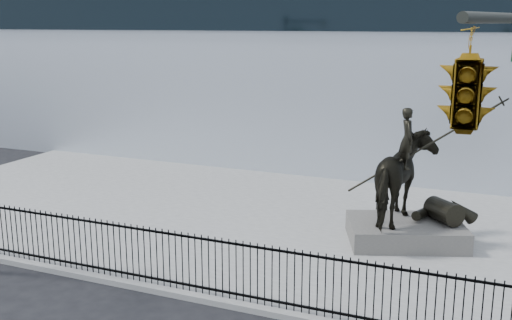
% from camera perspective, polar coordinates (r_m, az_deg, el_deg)
% --- Properties ---
extents(plaza, '(30.00, 12.00, 0.15)m').
position_cam_1_polar(plaza, '(19.73, 3.28, -6.19)').
color(plaza, gray).
rests_on(plaza, ground).
extents(building, '(44.00, 14.00, 9.00)m').
position_cam_1_polar(building, '(31.27, 11.52, 8.98)').
color(building, silver).
rests_on(building, ground).
extents(picket_fence, '(22.10, 0.10, 1.50)m').
position_cam_1_polar(picket_fence, '(14.50, -4.46, -9.99)').
color(picket_fence, black).
rests_on(picket_fence, plaza).
extents(statue_plinth, '(3.90, 3.29, 0.62)m').
position_cam_1_polar(statue_plinth, '(18.49, 14.05, -6.66)').
color(statue_plinth, '#53514C').
rests_on(statue_plinth, plaza).
extents(equestrian_statue, '(3.99, 3.24, 3.59)m').
position_cam_1_polar(equestrian_statue, '(18.03, 14.52, -1.83)').
color(equestrian_statue, black).
rests_on(equestrian_statue, statue_plinth).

